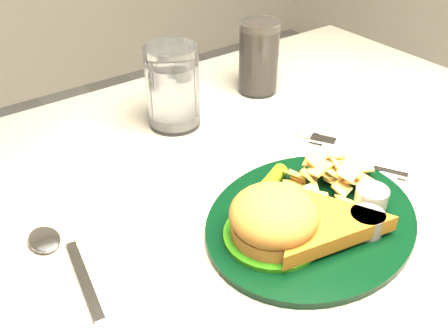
# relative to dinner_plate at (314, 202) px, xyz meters

# --- Properties ---
(dinner_plate) EXTENTS (0.35, 0.31, 0.07)m
(dinner_plate) POSITION_rel_dinner_plate_xyz_m (0.00, 0.00, 0.00)
(dinner_plate) COLOR black
(dinner_plate) RESTS_ON table
(water_glass) EXTENTS (0.11, 0.11, 0.14)m
(water_glass) POSITION_rel_dinner_plate_xyz_m (-0.01, 0.32, 0.03)
(water_glass) COLOR white
(water_glass) RESTS_ON table
(cola_glass) EXTENTS (0.08, 0.08, 0.13)m
(cola_glass) POSITION_rel_dinner_plate_xyz_m (0.18, 0.33, 0.03)
(cola_glass) COLOR black
(cola_glass) RESTS_ON table
(fork_napkin) EXTENTS (0.19, 0.21, 0.01)m
(fork_napkin) POSITION_rel_dinner_plate_xyz_m (0.14, 0.05, -0.03)
(fork_napkin) COLOR white
(fork_napkin) RESTS_ON table
(spoon) EXTENTS (0.07, 0.18, 0.01)m
(spoon) POSITION_rel_dinner_plate_xyz_m (-0.27, 0.08, -0.03)
(spoon) COLOR white
(spoon) RESTS_ON table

